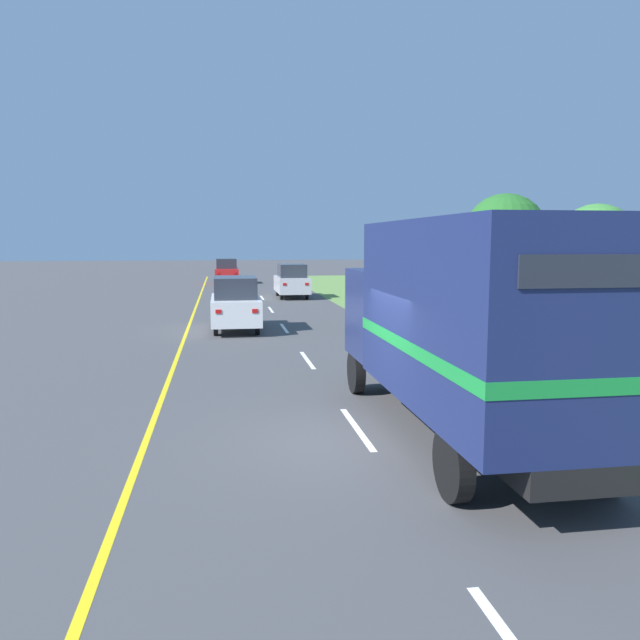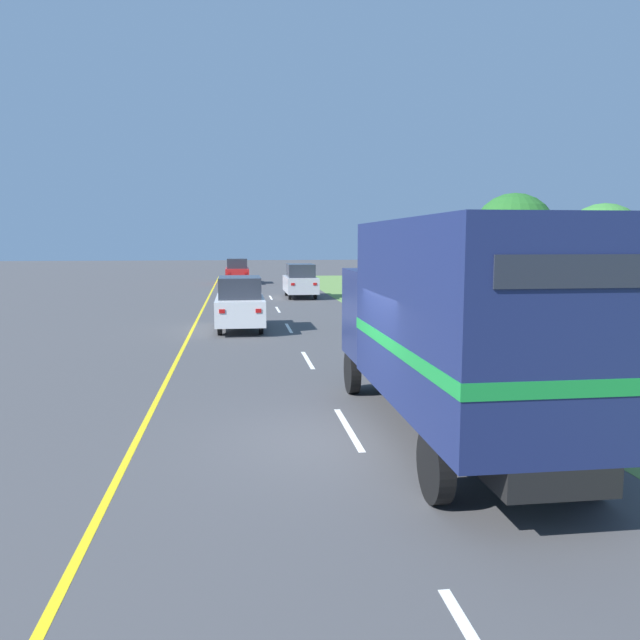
{
  "view_description": "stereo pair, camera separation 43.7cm",
  "coord_description": "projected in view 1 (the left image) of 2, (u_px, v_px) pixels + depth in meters",
  "views": [
    {
      "loc": [
        -2.38,
        -10.08,
        3.38
      ],
      "look_at": [
        0.3,
        6.82,
        1.2
      ],
      "focal_mm": 35.0,
      "sensor_mm": 36.0,
      "label": 1
    },
    {
      "loc": [
        -1.94,
        -10.14,
        3.38
      ],
      "look_at": [
        0.3,
        6.82,
        1.2
      ],
      "focal_mm": 35.0,
      "sensor_mm": 36.0,
      "label": 2
    }
  ],
  "objects": [
    {
      "name": "lead_car_red_ahead",
      "position": [
        227.0,
        271.0,
        49.3
      ],
      "size": [
        1.8,
        4.59,
        1.99
      ],
      "color": "black",
      "rests_on": "ground"
    },
    {
      "name": "centre_dash_near",
      "position": [
        357.0,
        428.0,
        11.3
      ],
      "size": [
        0.12,
        2.6,
        0.01
      ],
      "primitive_type": "cube",
      "color": "white",
      "rests_on": "ground"
    },
    {
      "name": "centre_dash_mid_a",
      "position": [
        307.0,
        360.0,
        17.77
      ],
      "size": [
        0.12,
        2.6,
        0.01
      ],
      "primitive_type": "cube",
      "color": "white",
      "rests_on": "ground"
    },
    {
      "name": "edge_line_yellow",
      "position": [
        192.0,
        319.0,
        27.15
      ],
      "size": [
        0.12,
        65.02,
        0.01
      ],
      "primitive_type": "cube",
      "color": "yellow",
      "rests_on": "ground"
    },
    {
      "name": "roadside_tree_near",
      "position": [
        596.0,
        245.0,
        22.47
      ],
      "size": [
        2.92,
        2.92,
        4.71
      ],
      "color": "#4C3823",
      "rests_on": "ground"
    },
    {
      "name": "centre_dash_mid_b",
      "position": [
        284.0,
        328.0,
        24.24
      ],
      "size": [
        0.12,
        2.6,
        0.01
      ],
      "primitive_type": "cube",
      "color": "white",
      "rests_on": "ground"
    },
    {
      "name": "ground_plane",
      "position": [
        365.0,
        439.0,
        10.67
      ],
      "size": [
        200.0,
        200.0,
        0.0
      ],
      "primitive_type": "plane",
      "color": "#444447"
    },
    {
      "name": "horse_trailer_truck",
      "position": [
        466.0,
        322.0,
        10.36
      ],
      "size": [
        2.51,
        7.96,
        3.7
      ],
      "color": "black",
      "rests_on": "ground"
    },
    {
      "name": "lead_car_silver_ahead",
      "position": [
        292.0,
        281.0,
        37.21
      ],
      "size": [
        1.8,
        4.25,
        2.01
      ],
      "color": "black",
      "rests_on": "ground"
    },
    {
      "name": "grass_shoulder",
      "position": [
        561.0,
        312.0,
        29.84
      ],
      "size": [
        20.0,
        65.02,
        0.01
      ],
      "primitive_type": "cube",
      "color": "#608942",
      "rests_on": "ground"
    },
    {
      "name": "centre_dash_farthest",
      "position": [
        262.0,
        298.0,
        37.17
      ],
      "size": [
        0.12,
        2.6,
        0.01
      ],
      "primitive_type": "cube",
      "color": "white",
      "rests_on": "ground"
    },
    {
      "name": "roadside_tree_mid",
      "position": [
        505.0,
        235.0,
        30.63
      ],
      "size": [
        4.05,
        4.05,
        5.68
      ],
      "color": "brown",
      "rests_on": "ground"
    },
    {
      "name": "centre_dash_far",
      "position": [
        271.0,
        310.0,
        30.7
      ],
      "size": [
        0.12,
        2.6,
        0.01
      ],
      "primitive_type": "cube",
      "color": "white",
      "rests_on": "ground"
    },
    {
      "name": "highway_sign",
      "position": [
        529.0,
        291.0,
        16.63
      ],
      "size": [
        2.28,
        0.09,
        3.13
      ],
      "color": "#9E9EA3",
      "rests_on": "ground"
    },
    {
      "name": "lead_car_white",
      "position": [
        235.0,
        304.0,
        23.58
      ],
      "size": [
        1.8,
        4.17,
        2.03
      ],
      "color": "black",
      "rests_on": "ground"
    }
  ]
}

